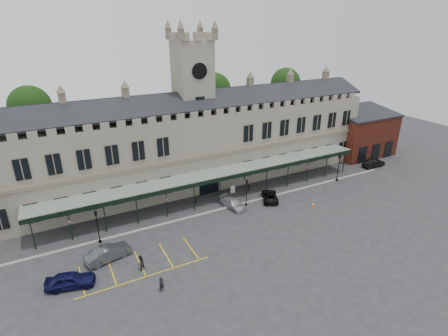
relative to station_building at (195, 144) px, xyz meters
name	(u,v)px	position (x,y,z in m)	size (l,w,h in m)	color
ground	(246,227)	(0.00, -15.91, -6.47)	(140.00, 140.00, 0.00)	#2A2A2D
station_building	(195,144)	(0.00, 0.00, 0.00)	(60.00, 10.36, 17.30)	slate
clock_tower	(193,102)	(0.00, 0.09, 6.64)	(5.60, 5.60, 24.80)	slate
canopy	(219,188)	(0.00, -8.45, -4.06)	(50.00, 4.10, 4.30)	#8C9E93
brick_annex	(361,134)	(34.00, -2.94, -2.31)	(12.40, 8.36, 9.23)	maroon
kerb	(226,208)	(0.00, -10.41, -6.41)	(60.00, 0.40, 0.12)	gray
parking_markings	(141,266)	(-14.00, -17.41, -6.47)	(16.00, 6.00, 0.01)	gold
tree_behind_left	(30,108)	(-22.00, 9.09, 6.35)	(6.00, 6.00, 16.00)	#332314
tree_behind_mid	(215,90)	(8.00, 9.09, 6.35)	(6.00, 6.00, 16.00)	#332314
tree_behind_right	(285,84)	(24.00, 9.09, 6.35)	(6.00, 6.00, 16.00)	#332314
lamp_post_left	(97,224)	(-17.17, -10.77, -3.86)	(0.42, 0.42, 4.40)	black
lamp_post_mid	(246,190)	(3.02, -10.99, -4.02)	(0.39, 0.39, 4.13)	black
lamp_post_right	(339,165)	(20.74, -10.70, -3.63)	(0.45, 0.45, 4.79)	black
traffic_cone	(313,205)	(11.16, -15.90, -6.16)	(0.39, 0.39, 0.63)	#F85107
sign_board	(233,189)	(3.21, -6.66, -5.86)	(0.72, 0.14, 1.24)	black
bollard_left	(196,200)	(-3.13, -7.01, -6.04)	(0.15, 0.15, 0.85)	black
bollard_right	(249,188)	(5.91, -6.97, -6.01)	(0.16, 0.16, 0.91)	black
car_left_a	(70,280)	(-21.00, -17.31, -5.67)	(1.89, 4.70, 1.60)	#0C0D35
car_left_b	(108,253)	(-16.84, -14.57, -5.64)	(1.75, 5.02, 1.66)	#3E4147
car_taxi	(233,203)	(1.00, -10.64, -5.83)	(1.77, 4.36, 1.27)	#A0A2A7
car_van	(270,196)	(7.00, -11.13, -5.84)	(2.09, 4.54, 1.26)	black
car_right_b	(374,163)	(31.00, -9.26, -5.74)	(1.55, 4.43, 1.46)	black
person_a	(162,284)	(-13.20, -22.06, -5.65)	(0.60, 0.39, 1.64)	black
person_b	(141,263)	(-14.16, -18.00, -5.58)	(0.86, 0.67, 1.77)	black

